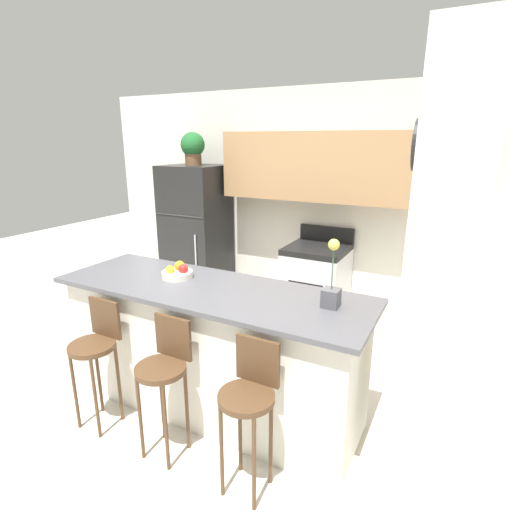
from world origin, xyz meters
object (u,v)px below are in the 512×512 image
object	(u,v)px
refrigerator	(197,236)
bar_stool_right	(249,398)
bar_stool_left	(97,347)
orchid_vase	(332,287)
trash_bin	(227,300)
potted_plant_on_fridge	(193,147)
bar_stool_mid	(165,370)
stove_range	(316,286)
fruit_bowl	(178,272)

from	to	relation	value
refrigerator	bar_stool_right	xyz separation A→B (m)	(1.96, -2.21, -0.25)
bar_stool_left	bar_stool_right	world-z (taller)	same
refrigerator	bar_stool_left	world-z (taller)	refrigerator
orchid_vase	trash_bin	distance (m)	2.36
orchid_vase	potted_plant_on_fridge	bearing A→B (deg)	143.81
bar_stool_mid	trash_bin	distance (m)	2.18
refrigerator	potted_plant_on_fridge	xyz separation A→B (m)	(-0.00, 0.00, 1.06)
bar_stool_right	potted_plant_on_fridge	xyz separation A→B (m)	(-1.96, 2.21, 1.31)
refrigerator	stove_range	size ratio (longest dim) A/B	1.60
bar_stool_left	potted_plant_on_fridge	distance (m)	2.68
bar_stool_left	bar_stool_right	size ratio (longest dim) A/B	1.00
bar_stool_mid	trash_bin	size ratio (longest dim) A/B	2.43
bar_stool_right	stove_range	bearing A→B (deg)	100.12
stove_range	orchid_vase	world-z (taller)	orchid_vase
fruit_bowl	orchid_vase	bearing A→B (deg)	0.13
bar_stool_mid	potted_plant_on_fridge	bearing A→B (deg)	121.39
fruit_bowl	stove_range	bearing A→B (deg)	71.60
refrigerator	orchid_vase	xyz separation A→B (m)	(2.22, -1.63, 0.26)
bar_stool_mid	refrigerator	bearing A→B (deg)	121.39
bar_stool_left	orchid_vase	size ratio (longest dim) A/B	2.10
bar_stool_right	potted_plant_on_fridge	size ratio (longest dim) A/B	2.48
bar_stool_mid	orchid_vase	size ratio (longest dim) A/B	2.10
bar_stool_mid	bar_stool_right	bearing A→B (deg)	0.00
bar_stool_mid	fruit_bowl	bearing A→B (deg)	119.72
fruit_bowl	refrigerator	bearing A→B (deg)	121.98
refrigerator	trash_bin	bearing A→B (deg)	-21.15
refrigerator	bar_stool_right	size ratio (longest dim) A/B	1.85
stove_range	orchid_vase	distance (m)	1.88
refrigerator	bar_stool_left	size ratio (longest dim) A/B	1.85
refrigerator	fruit_bowl	bearing A→B (deg)	-58.02
bar_stool_left	fruit_bowl	distance (m)	0.77
bar_stool_left	bar_stool_right	bearing A→B (deg)	0.00
potted_plant_on_fridge	bar_stool_right	bearing A→B (deg)	-48.48
refrigerator	bar_stool_left	xyz separation A→B (m)	(0.74, -2.21, -0.25)
bar_stool_left	orchid_vase	world-z (taller)	orchid_vase
bar_stool_mid	bar_stool_left	bearing A→B (deg)	180.00
orchid_vase	fruit_bowl	bearing A→B (deg)	-179.87
stove_range	fruit_bowl	size ratio (longest dim) A/B	4.57
bar_stool_mid	fruit_bowl	world-z (taller)	fruit_bowl
bar_stool_right	orchid_vase	size ratio (longest dim) A/B	2.10
bar_stool_left	bar_stool_mid	size ratio (longest dim) A/B	1.00
stove_range	bar_stool_right	distance (m)	2.27
refrigerator	potted_plant_on_fridge	distance (m)	1.06
stove_range	trash_bin	world-z (taller)	stove_range
orchid_vase	trash_bin	bearing A→B (deg)	139.64
bar_stool_left	bar_stool_mid	world-z (taller)	same
orchid_vase	trash_bin	xyz separation A→B (m)	(-1.66, 1.41, -0.92)
orchid_vase	bar_stool_mid	bearing A→B (deg)	-146.00
bar_stool_mid	trash_bin	xyz separation A→B (m)	(-0.78, 1.99, -0.41)
stove_range	fruit_bowl	world-z (taller)	fruit_bowl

